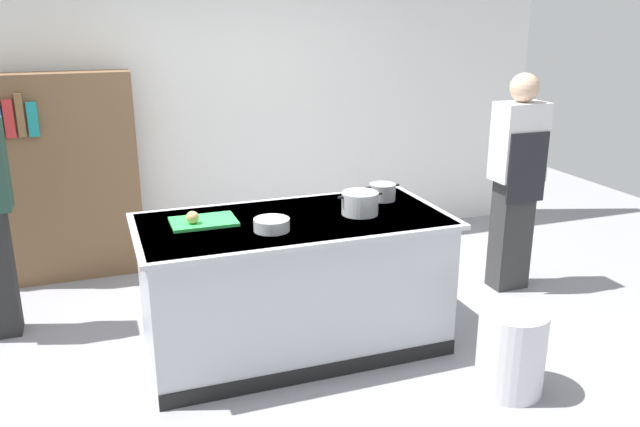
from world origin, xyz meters
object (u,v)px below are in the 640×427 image
object	(u,v)px
stock_pot	(360,203)
sauce_pan	(382,192)
onion	(193,217)
person_chef	(516,178)
bookshelf	(68,178)
trash_bin	(511,351)
mixing_bowl	(272,225)

from	to	relation	value
stock_pot	sauce_pan	xyz separation A→B (m)	(0.28, 0.25, -0.02)
stock_pot	sauce_pan	world-z (taller)	stock_pot
stock_pot	sauce_pan	bearing A→B (deg)	41.90
onion	sauce_pan	bearing A→B (deg)	5.83
person_chef	bookshelf	xyz separation A→B (m)	(-3.29, 1.44, -0.06)
onion	bookshelf	xyz separation A→B (m)	(-0.74, 1.73, -0.11)
bookshelf	onion	bearing A→B (deg)	-66.99
trash_bin	onion	bearing A→B (deg)	149.08
mixing_bowl	bookshelf	xyz separation A→B (m)	(-1.17, 1.97, -0.08)
sauce_pan	trash_bin	bearing A→B (deg)	-74.05
bookshelf	person_chef	bearing A→B (deg)	-23.65
sauce_pan	trash_bin	world-z (taller)	sauce_pan
sauce_pan	trash_bin	size ratio (longest dim) A/B	0.49
onion	mixing_bowl	bearing A→B (deg)	-28.34
onion	stock_pot	distance (m)	1.07
onion	person_chef	xyz separation A→B (m)	(2.56, 0.29, -0.05)
stock_pot	bookshelf	size ratio (longest dim) A/B	0.18
trash_bin	bookshelf	xyz separation A→B (m)	(-2.39, 2.73, 0.60)
sauce_pan	trash_bin	distance (m)	1.37
onion	trash_bin	bearing A→B (deg)	-30.92
person_chef	bookshelf	world-z (taller)	person_chef
stock_pot	person_chef	distance (m)	1.55
stock_pot	person_chef	xyz separation A→B (m)	(1.50, 0.40, -0.06)
onion	trash_bin	world-z (taller)	onion
mixing_bowl	person_chef	size ratio (longest dim) A/B	0.13
onion	mixing_bowl	distance (m)	0.49
onion	bookshelf	size ratio (longest dim) A/B	0.05
onion	mixing_bowl	world-z (taller)	onion
onion	bookshelf	distance (m)	1.89
mixing_bowl	bookshelf	size ratio (longest dim) A/B	0.13
onion	person_chef	bearing A→B (deg)	6.52
mixing_bowl	trash_bin	world-z (taller)	mixing_bowl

